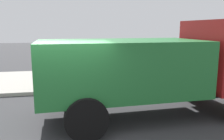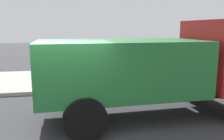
# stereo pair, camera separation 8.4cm
# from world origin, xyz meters

# --- Properties ---
(ground_plane) EXTENTS (80.00, 80.00, 0.00)m
(ground_plane) POSITION_xyz_m (0.00, 0.00, 0.00)
(ground_plane) COLOR #38383A
(sidewalk_curb) EXTENTS (36.00, 5.00, 0.15)m
(sidewalk_curb) POSITION_xyz_m (0.00, 6.50, 0.07)
(sidewalk_curb) COLOR #ADA89E
(sidewalk_curb) RESTS_ON ground
(fire_hydrant) EXTENTS (0.22, 0.50, 0.85)m
(fire_hydrant) POSITION_xyz_m (-0.53, 5.25, 0.61)
(fire_hydrant) COLOR yellow
(fire_hydrant) RESTS_ON sidewalk_curb
(loose_tire) EXTENTS (1.27, 0.81, 1.19)m
(loose_tire) POSITION_xyz_m (-0.35, 4.87, 0.75)
(loose_tire) COLOR black
(loose_tire) RESTS_ON sidewalk_curb
(stop_sign) EXTENTS (0.76, 0.08, 2.10)m
(stop_sign) POSITION_xyz_m (2.84, 4.36, 1.60)
(stop_sign) COLOR gray
(stop_sign) RESTS_ON sidewalk_curb
(dump_truck_green) EXTENTS (7.11, 3.06, 3.00)m
(dump_truck_green) POSITION_xyz_m (2.97, 1.00, 1.61)
(dump_truck_green) COLOR #237033
(dump_truck_green) RESTS_ON ground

